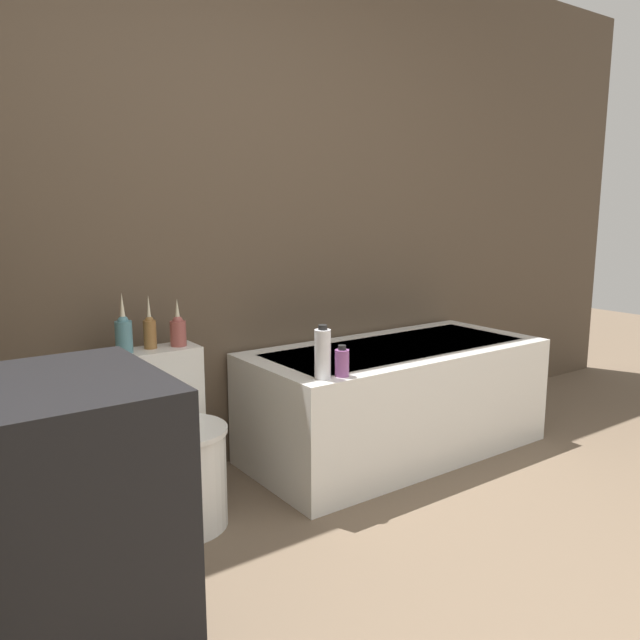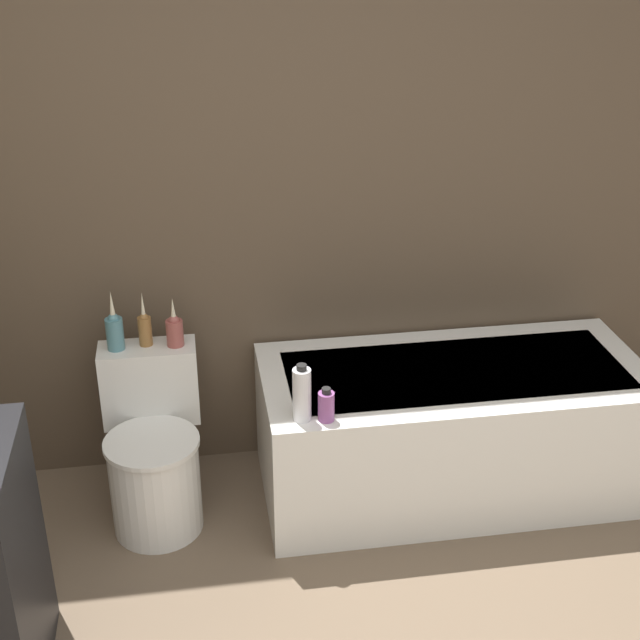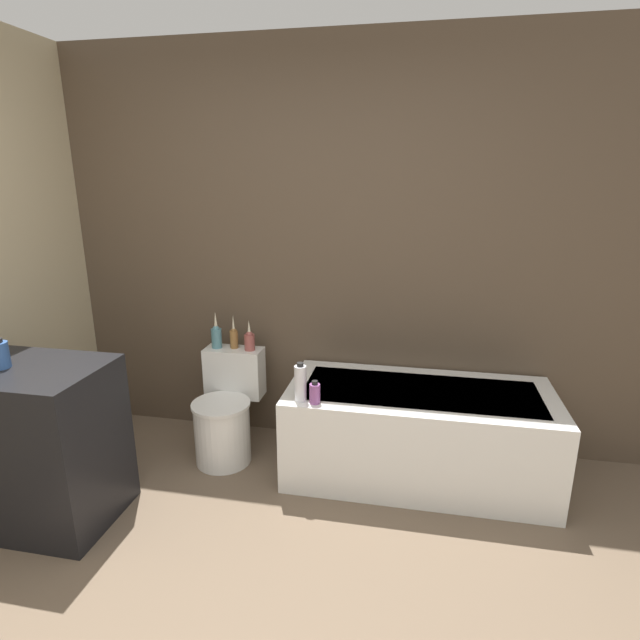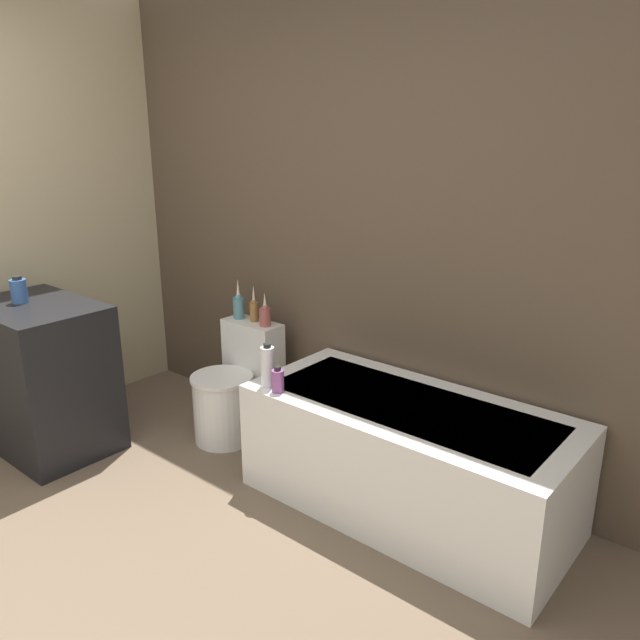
{
  "view_description": "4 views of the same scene",
  "coord_description": "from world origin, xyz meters",
  "px_view_note": "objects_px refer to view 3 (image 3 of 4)",
  "views": [
    {
      "loc": [
        -1.33,
        -0.56,
        1.26
      ],
      "look_at": [
        0.25,
        1.64,
        0.77
      ],
      "focal_mm": 35.0,
      "sensor_mm": 36.0,
      "label": 1
    },
    {
      "loc": [
        -0.24,
        -1.28,
        2.31
      ],
      "look_at": [
        0.23,
        1.64,
        0.87
      ],
      "focal_mm": 50.0,
      "sensor_mm": 36.0,
      "label": 2
    },
    {
      "loc": [
        0.74,
        -1.04,
        1.78
      ],
      "look_at": [
        0.24,
        1.52,
        1.02
      ],
      "focal_mm": 28.0,
      "sensor_mm": 36.0,
      "label": 3
    },
    {
      "loc": [
        2.18,
        -0.59,
        1.82
      ],
      "look_at": [
        0.38,
        1.58,
        0.93
      ],
      "focal_mm": 35.0,
      "sensor_mm": 36.0,
      "label": 4
    }
  ],
  "objects_px": {
    "bathtub": "(418,432)",
    "toilet": "(226,413)",
    "shampoo_bottle_short": "(315,393)",
    "vase_gold": "(216,336)",
    "shampoo_bottle_tall": "(300,383)",
    "vase_bronze": "(249,340)",
    "vase_silver": "(234,337)"
  },
  "relations": [
    {
      "from": "toilet",
      "to": "shampoo_bottle_tall",
      "type": "relative_size",
      "value": 3.0
    },
    {
      "from": "shampoo_bottle_tall",
      "to": "bathtub",
      "type": "bearing_deg",
      "value": 22.13
    },
    {
      "from": "bathtub",
      "to": "shampoo_bottle_tall",
      "type": "bearing_deg",
      "value": -157.87
    },
    {
      "from": "bathtub",
      "to": "toilet",
      "type": "height_order",
      "value": "toilet"
    },
    {
      "from": "vase_bronze",
      "to": "bathtub",
      "type": "bearing_deg",
      "value": -8.62
    },
    {
      "from": "toilet",
      "to": "vase_bronze",
      "type": "relative_size",
      "value": 3.33
    },
    {
      "from": "toilet",
      "to": "shampoo_bottle_short",
      "type": "distance_m",
      "value": 0.77
    },
    {
      "from": "vase_silver",
      "to": "shampoo_bottle_tall",
      "type": "height_order",
      "value": "vase_silver"
    },
    {
      "from": "vase_gold",
      "to": "bathtub",
      "type": "bearing_deg",
      "value": -7.37
    },
    {
      "from": "bathtub",
      "to": "vase_bronze",
      "type": "height_order",
      "value": "vase_bronze"
    },
    {
      "from": "shampoo_bottle_tall",
      "to": "toilet",
      "type": "bearing_deg",
      "value": 155.35
    },
    {
      "from": "vase_gold",
      "to": "shampoo_bottle_tall",
      "type": "height_order",
      "value": "vase_gold"
    },
    {
      "from": "vase_gold",
      "to": "shampoo_bottle_short",
      "type": "distance_m",
      "value": 0.9
    },
    {
      "from": "shampoo_bottle_tall",
      "to": "vase_bronze",
      "type": "bearing_deg",
      "value": 135.46
    },
    {
      "from": "bathtub",
      "to": "vase_gold",
      "type": "xyz_separation_m",
      "value": [
        -1.34,
        0.17,
        0.48
      ]
    },
    {
      "from": "bathtub",
      "to": "vase_bronze",
      "type": "xyz_separation_m",
      "value": [
        -1.11,
        0.17,
        0.46
      ]
    },
    {
      "from": "toilet",
      "to": "shampoo_bottle_tall",
      "type": "bearing_deg",
      "value": -24.65
    },
    {
      "from": "vase_gold",
      "to": "vase_silver",
      "type": "bearing_deg",
      "value": 8.59
    },
    {
      "from": "toilet",
      "to": "shampoo_bottle_short",
      "type": "bearing_deg",
      "value": -23.14
    },
    {
      "from": "bathtub",
      "to": "toilet",
      "type": "xyz_separation_m",
      "value": [
        -1.22,
        -0.01,
        0.01
      ]
    },
    {
      "from": "toilet",
      "to": "vase_silver",
      "type": "distance_m",
      "value": 0.5
    },
    {
      "from": "vase_bronze",
      "to": "shampoo_bottle_tall",
      "type": "height_order",
      "value": "vase_bronze"
    },
    {
      "from": "toilet",
      "to": "vase_silver",
      "type": "bearing_deg",
      "value": 90.0
    },
    {
      "from": "shampoo_bottle_tall",
      "to": "shampoo_bottle_short",
      "type": "distance_m",
      "value": 0.1
    },
    {
      "from": "vase_silver",
      "to": "vase_gold",
      "type": "bearing_deg",
      "value": -171.41
    },
    {
      "from": "vase_silver",
      "to": "shampoo_bottle_short",
      "type": "xyz_separation_m",
      "value": [
        0.65,
        -0.48,
        -0.13
      ]
    },
    {
      "from": "bathtub",
      "to": "shampoo_bottle_short",
      "type": "relative_size",
      "value": 11.75
    },
    {
      "from": "vase_silver",
      "to": "shampoo_bottle_short",
      "type": "relative_size",
      "value": 1.7
    },
    {
      "from": "bathtub",
      "to": "shampoo_bottle_short",
      "type": "bearing_deg",
      "value": -153.39
    },
    {
      "from": "shampoo_bottle_tall",
      "to": "shampoo_bottle_short",
      "type": "height_order",
      "value": "shampoo_bottle_tall"
    },
    {
      "from": "vase_bronze",
      "to": "shampoo_bottle_short",
      "type": "xyz_separation_m",
      "value": [
        0.53,
        -0.46,
        -0.13
      ]
    },
    {
      "from": "vase_silver",
      "to": "vase_bronze",
      "type": "relative_size",
      "value": 1.11
    }
  ]
}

